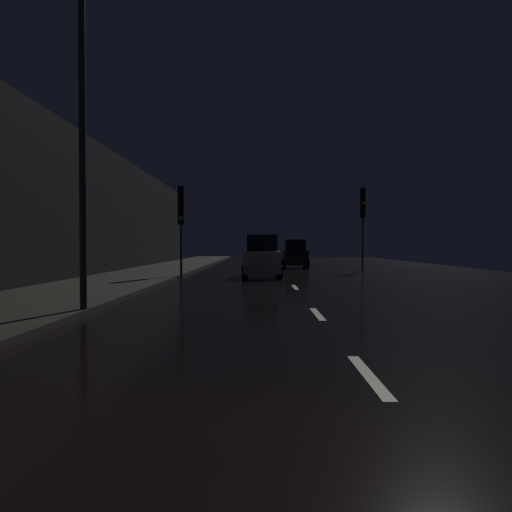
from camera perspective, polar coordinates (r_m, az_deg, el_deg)
ground at (r=28.01m, az=3.21°, el=-2.17°), size 27.46×84.00×0.02m
sidewalk_left at (r=28.64m, az=-12.03°, el=-1.95°), size 4.40×84.00×0.15m
building_facade_left at (r=26.02m, az=-19.36°, el=5.24°), size 0.80×63.00×6.99m
lane_centerline at (r=13.02m, az=6.42°, el=-5.97°), size 0.16×15.72×0.01m
traffic_light_far_left at (r=25.78m, az=-8.24°, el=4.81°), size 0.33×0.47×4.54m
traffic_light_far_right at (r=34.00m, az=11.64°, el=4.95°), size 0.33×0.47×5.29m
streetlamp_overhead at (r=13.03m, az=-16.74°, el=17.87°), size 1.70×0.44×8.28m
car_approaching_headlights at (r=26.77m, az=0.68°, el=-0.18°), size 1.99×4.30×2.17m
car_distant_taillights at (r=37.97m, az=4.28°, el=0.14°), size 1.88×4.07×2.05m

